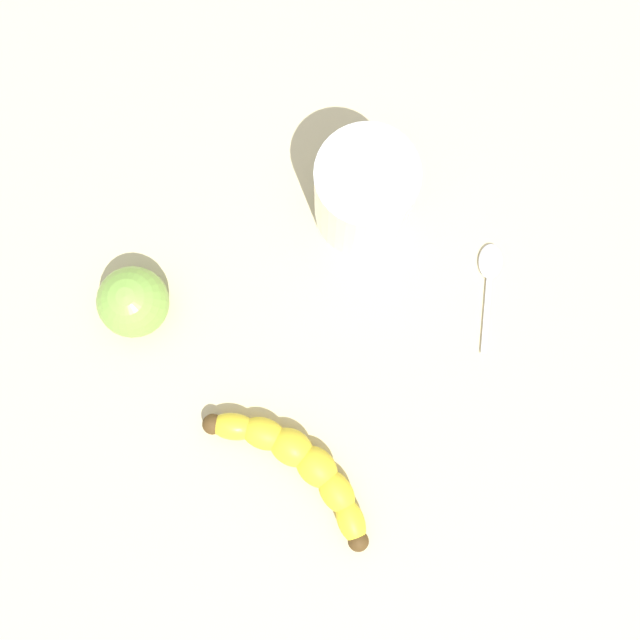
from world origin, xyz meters
The scene contains 5 objects.
wooden_tabletop centered at (0.00, 0.00, 1.50)cm, with size 120.00×120.00×3.00cm, color beige.
banana centered at (-0.75, 13.44, 4.74)cm, with size 16.59×13.13×3.48cm.
smoothie_glass centered at (-6.45, -12.13, 8.90)cm, with size 9.49×9.49×12.75cm.
green_apple_fruit centered at (15.56, -1.76, 6.49)cm, with size 6.97×6.97×6.97cm, color #84B747.
teaspoon centered at (-19.54, -6.39, 3.40)cm, with size 2.69×11.28×0.80cm.
Camera 1 is at (-2.72, 9.97, 86.49)cm, focal length 47.11 mm.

